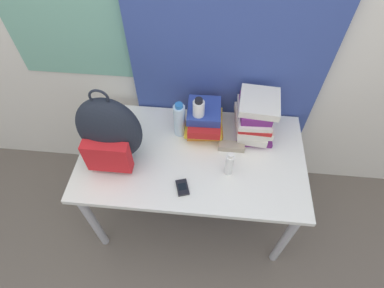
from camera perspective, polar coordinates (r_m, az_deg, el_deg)
name	(u,v)px	position (r m, az deg, el deg)	size (l,w,h in m)	color
ground_plane	(187,257)	(2.18, -0.96, -20.74)	(12.00, 12.00, 0.00)	#665B51
wall_back	(199,24)	(1.66, 1.39, 21.90)	(6.00, 0.06, 2.50)	silver
curtain_blue	(231,32)	(1.61, 7.45, 20.46)	(1.09, 0.04, 2.50)	#384C93
desk	(192,163)	(1.77, 0.00, -3.67)	(1.28, 0.71, 0.71)	silver
backpack	(109,133)	(1.59, -15.44, 2.11)	(0.34, 0.23, 0.49)	#1E232D
book_stack_left	(204,119)	(1.77, 2.38, 4.81)	(0.23, 0.28, 0.17)	orange
book_stack_center	(255,117)	(1.75, 11.90, 5.11)	(0.24, 0.29, 0.27)	#6B2370
water_bottle	(180,120)	(1.72, -2.39, 4.62)	(0.07, 0.07, 0.24)	silver
sports_bottle	(198,118)	(1.70, 1.22, 4.89)	(0.07, 0.07, 0.28)	white
sunscreen_bottle	(229,164)	(1.59, 7.13, -3.85)	(0.04, 0.04, 0.16)	white
cell_phone	(182,187)	(1.58, -1.85, -8.27)	(0.08, 0.10, 0.02)	black
sunglasses_case	(231,146)	(1.73, 7.49, -0.45)	(0.15, 0.06, 0.04)	gray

